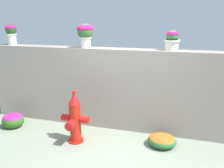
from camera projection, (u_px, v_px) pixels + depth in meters
name	position (u px, v px, depth m)	size (l,w,h in m)	color
ground_plane	(111.00, 153.00, 3.73)	(24.00, 24.00, 0.00)	gray
stone_wall	(125.00, 90.00, 4.44)	(5.83, 0.34, 1.60)	gray
potted_plant_0	(11.00, 32.00, 4.83)	(0.24, 0.24, 0.43)	silver
potted_plant_1	(85.00, 32.00, 4.32)	(0.32, 0.32, 0.46)	silver
potted_plant_2	(172.00, 40.00, 3.96)	(0.28, 0.28, 0.35)	silver
fire_hydrant	(75.00, 119.00, 3.97)	(0.51, 0.41, 0.96)	red
flower_bush_left	(162.00, 140.00, 3.93)	(0.50, 0.45, 0.20)	#29662C
flower_bush_right	(13.00, 120.00, 4.62)	(0.45, 0.40, 0.29)	#29631A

